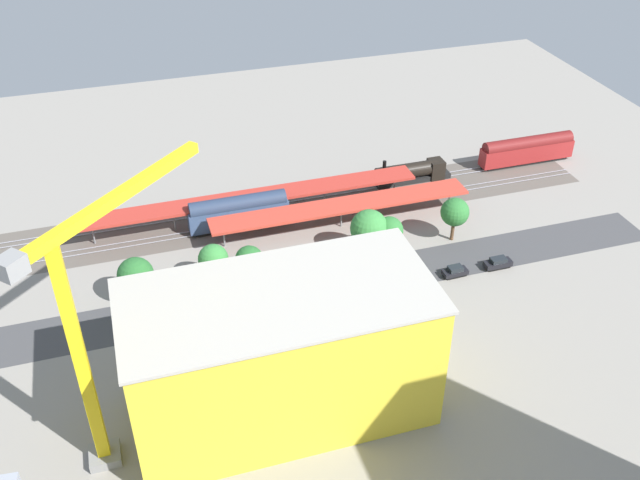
{
  "coord_description": "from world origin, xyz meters",
  "views": [
    {
      "loc": [
        27.24,
        86.25,
        68.73
      ],
      "look_at": [
        0.53,
        0.41,
        7.29
      ],
      "focal_mm": 40.09,
      "sensor_mm": 36.0,
      "label": 1
    }
  ],
  "objects": [
    {
      "name": "freight_coach_far",
      "position": [
        9.6,
        -18.02,
        3.19
      ],
      "size": [
        17.44,
        3.05,
        6.07
      ],
      "color": "black",
      "rests_on": "ground"
    },
    {
      "name": "traffic_light",
      "position": [
        11.43,
        6.87,
        4.04
      ],
      "size": [
        0.5,
        0.36,
        6.06
      ],
      "color": "#333333",
      "rests_on": "ground"
    },
    {
      "name": "parked_car_4",
      "position": [
        2.46,
        5.8,
        0.71
      ],
      "size": [
        4.56,
        1.92,
        1.6
      ],
      "color": "black",
      "rests_on": "ground"
    },
    {
      "name": "street_tree_2",
      "position": [
        -12.12,
        -2.44,
        4.74
      ],
      "size": [
        4.62,
        4.62,
        7.08
      ],
      "color": "brown",
      "rests_on": "ground"
    },
    {
      "name": "construction_building",
      "position": [
        13.05,
        24.75,
        8.92
      ],
      "size": [
        35.86,
        16.94,
        17.83
      ],
      "primitive_type": "cube",
      "rotation": [
        0.0,
        0.0,
        -0.0
      ],
      "color": "yellow",
      "rests_on": "ground"
    },
    {
      "name": "street_tree_0",
      "position": [
        11.2,
        -2.0,
        4.19
      ],
      "size": [
        4.45,
        4.45,
        6.44
      ],
      "color": "brown",
      "rests_on": "ground"
    },
    {
      "name": "street_asphalt",
      "position": [
        0.0,
        2.31,
        0.0
      ],
      "size": [
        113.61,
        9.05,
        0.01
      ],
      "primitive_type": "cube",
      "rotation": [
        0.0,
        0.0,
        -0.0
      ],
      "color": "#424244",
      "rests_on": "ground"
    },
    {
      "name": "street_tree_3",
      "position": [
        -8.88,
        -3.14,
        5.37
      ],
      "size": [
        6.17,
        6.17,
        8.47
      ],
      "color": "brown",
      "rests_on": "ground"
    },
    {
      "name": "box_truck_2",
      "position": [
        22.81,
        11.08,
        1.62
      ],
      "size": [
        9.68,
        2.84,
        3.31
      ],
      "color": "black",
      "rests_on": "ground"
    },
    {
      "name": "platform_canopy_far",
      "position": [
        6.85,
        -20.14,
        4.3
      ],
      "size": [
        60.54,
        4.85,
        4.58
      ],
      "color": "#B73328",
      "rests_on": "ground"
    },
    {
      "name": "street_tree_4",
      "position": [
        -24.18,
        -3.28,
        5.48
      ],
      "size": [
        4.83,
        4.83,
        7.94
      ],
      "color": "brown",
      "rests_on": "ground"
    },
    {
      "name": "parked_car_3",
      "position": [
        -5.4,
        5.71,
        0.77
      ],
      "size": [
        4.37,
        1.78,
        1.74
      ],
      "color": "black",
      "rests_on": "ground"
    },
    {
      "name": "locomotive",
      "position": [
        -25.91,
        -23.93,
        1.9
      ],
      "size": [
        15.12,
        3.06,
        5.26
      ],
      "color": "black",
      "rests_on": "ground"
    },
    {
      "name": "track_rails",
      "position": [
        0.0,
        -20.98,
        0.18
      ],
      "size": [
        113.61,
        7.52,
        0.12
      ],
      "color": "#9E9EA8",
      "rests_on": "ground"
    },
    {
      "name": "ground_plane",
      "position": [
        0.0,
        0.0,
        0.0
      ],
      "size": [
        181.77,
        181.77,
        0.0
      ],
      "primitive_type": "plane",
      "color": "gray",
      "rests_on": "ground"
    },
    {
      "name": "tower_crane",
      "position": [
        33.25,
        24.63,
        19.36
      ],
      "size": [
        21.15,
        20.41,
        32.11
      ],
      "color": "gray",
      "rests_on": "ground"
    },
    {
      "name": "platform_canopy_near",
      "position": [
        -7.46,
        -12.8,
        4.2
      ],
      "size": [
        45.99,
        5.22,
        4.45
      ],
      "color": "#C63D2D",
      "rests_on": "ground"
    },
    {
      "name": "passenger_coach",
      "position": [
        -50.56,
        -23.93,
        3.06
      ],
      "size": [
        19.82,
        2.88,
        5.82
      ],
      "color": "black",
      "rests_on": "ground"
    },
    {
      "name": "box_truck_0",
      "position": [
        -1.82,
        9.46,
        1.58
      ],
      "size": [
        9.35,
        3.13,
        3.15
      ],
      "color": "black",
      "rests_on": "ground"
    },
    {
      "name": "parked_car_0",
      "position": [
        -27.72,
        6.18,
        0.79
      ],
      "size": [
        4.57,
        1.74,
        1.78
      ],
      "color": "black",
      "rests_on": "ground"
    },
    {
      "name": "street_tree_1",
      "position": [
        28.29,
        -1.85,
        5.18
      ],
      "size": [
        5.44,
        5.44,
        7.91
      ],
      "color": "brown",
      "rests_on": "ground"
    },
    {
      "name": "construction_roof_slab",
      "position": [
        13.05,
        24.75,
        18.03
      ],
      "size": [
        36.46,
        17.54,
        0.4
      ],
      "primitive_type": "cube",
      "rotation": [
        0.0,
        0.0,
        -0.0
      ],
      "color": "#B7B2A8",
      "rests_on": "construction_building"
    },
    {
      "name": "rail_bed",
      "position": [
        0.0,
        -20.98,
        0.0
      ],
      "size": [
        113.61,
        13.96,
        0.01
      ],
      "primitive_type": "cube",
      "rotation": [
        0.0,
        0.0,
        -0.0
      ],
      "color": "#5B544C",
      "rests_on": "ground"
    },
    {
      "name": "parked_car_1",
      "position": [
        -20.15,
        6.11,
        0.74
      ],
      "size": [
        4.09,
        1.9,
        1.69
      ],
      "color": "black",
      "rests_on": "ground"
    },
    {
      "name": "street_tree_5",
      "position": [
        16.54,
        -3.27,
        4.61
      ],
      "size": [
        4.7,
        4.7,
        6.98
      ],
      "color": "brown",
      "rests_on": "ground"
    },
    {
      "name": "box_truck_1",
      "position": [
        2.44,
        10.29,
        1.66
      ],
      "size": [
        8.95,
        3.13,
        3.42
      ],
      "color": "black",
      "rests_on": "ground"
    },
    {
      "name": "parked_car_2",
      "position": [
        -11.85,
        5.62,
        0.82
      ],
      "size": [
        4.3,
        1.89,
        1.85
      ],
      "color": "black",
      "rests_on": "ground"
    }
  ]
}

